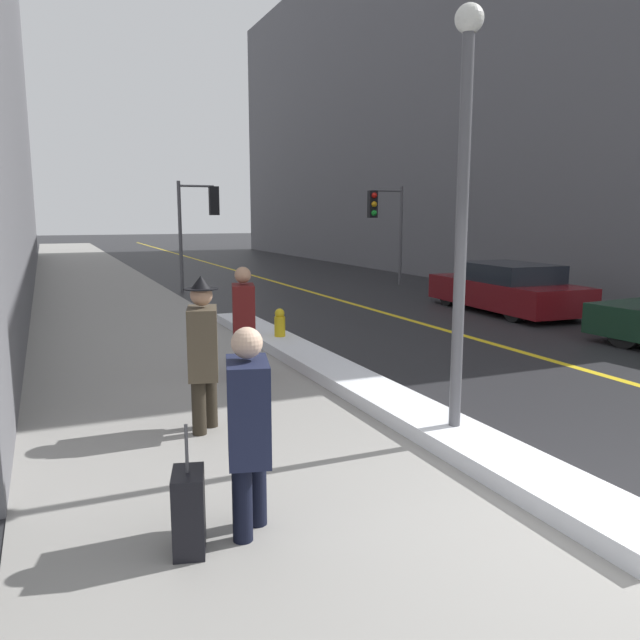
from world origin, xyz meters
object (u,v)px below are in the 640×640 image
Objects in this scene: traffic_light_near at (202,212)px; fire_hydrant at (280,328)px; pedestrian_trailing at (248,422)px; pedestrian_in_fedora at (203,348)px; pedestrian_nearside at (244,317)px; parked_car_maroon at (506,289)px; traffic_light_far at (383,215)px; rolling_suitcase at (189,512)px; lamp_post at (463,187)px.

traffic_light_near reaches higher than fire_hydrant.
pedestrian_in_fedora is at bearing -170.74° from pedestrian_trailing.
fire_hydrant is at bearing 161.59° from pedestrian_nearside.
pedestrian_trailing is 0.35× the size of parked_car_maroon.
parked_car_maroon is 6.54× the size of fire_hydrant.
pedestrian_nearside is 2.39m from fire_hydrant.
pedestrian_nearside is at bearing 52.93° from traffic_light_far.
traffic_light_far is 4.79× the size of fire_hydrant.
traffic_light_far is 17.63m from rolling_suitcase.
pedestrian_nearside is 1.74× the size of rolling_suitcase.
traffic_light_near is 2.09× the size of pedestrian_nearside.
pedestrian_in_fedora is at bearing -120.41° from fire_hydrant.
traffic_light_far is 12.91m from pedestrian_nearside.
parked_car_maroon is at bearing 46.83° from lamp_post.
fire_hydrant is (3.04, 6.44, 0.04)m from rolling_suitcase.
lamp_post reaches higher than pedestrian_nearside.
traffic_light_near reaches higher than pedestrian_in_fedora.
rolling_suitcase is at bearing -102.18° from traffic_light_near.
parked_car_maroon reaches higher than rolling_suitcase.
pedestrian_in_fedora is (0.22, 2.38, 0.07)m from pedestrian_trailing.
lamp_post is at bearing 125.73° from pedestrian_trailing.
pedestrian_trailing is 6.88m from fire_hydrant.
traffic_light_near is 11.47m from pedestrian_nearside.
lamp_post is 4.04m from pedestrian_nearside.
rolling_suitcase is (-9.73, -14.55, -2.11)m from traffic_light_far.
pedestrian_nearside is 4.87m from rolling_suitcase.
pedestrian_nearside is 8.66m from parked_car_maroon.
traffic_light_near is 9.51m from fire_hydrant.
pedestrian_nearside is (-1.27, 3.43, -1.74)m from lamp_post.
pedestrian_in_fedora reaches higher than pedestrian_trailing.
pedestrian_nearside is at bearing 166.81° from pedestrian_in_fedora.
pedestrian_nearside is at bearing 110.28° from lamp_post.
pedestrian_trailing is at bearing -100.59° from traffic_light_near.
fire_hydrant is at bearing 169.36° from rolling_suitcase.
pedestrian_trailing is 1.67× the size of rolling_suitcase.
fire_hydrant is at bearing 164.19° from pedestrian_in_fedora.
pedestrian_in_fedora is (-3.11, -13.22, -1.53)m from traffic_light_near.
traffic_light_far is at bearing -9.33° from traffic_light_near.
rolling_suitcase is (-3.04, -1.07, -2.35)m from lamp_post.
lamp_post is at bearing 123.98° from rolling_suitcase.
pedestrian_trailing is 4.60m from pedestrian_nearside.
lamp_post is at bearing 74.00° from pedestrian_in_fedora.
pedestrian_nearside is (1.08, 2.04, -0.04)m from pedestrian_in_fedora.
lamp_post is 3.27m from pedestrian_trailing.
parked_car_maroon is 4.82× the size of rolling_suitcase.
pedestrian_trailing is 0.75m from rolling_suitcase.
traffic_light_far reaches higher than pedestrian_trailing.
fire_hydrant is (-6.60, -1.66, -0.24)m from parked_car_maroon.
pedestrian_in_fedora is 2.31m from pedestrian_nearside.
pedestrian_nearside is at bearing 173.08° from rolling_suitcase.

